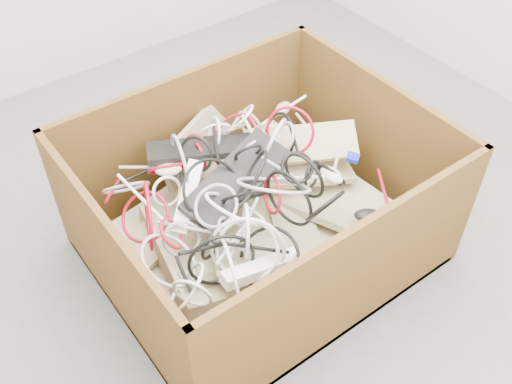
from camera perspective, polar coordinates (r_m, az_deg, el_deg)
ground at (r=2.48m, az=1.43°, el=-2.94°), size 3.00×3.00×0.00m
cardboard_box at (r=2.27m, az=-0.02°, el=-3.25°), size 1.17×0.98×0.57m
keyboard_pile at (r=2.19m, az=-0.32°, el=-0.45°), size 1.03×0.97×0.37m
mice_scatter at (r=2.15m, az=1.70°, el=1.19°), size 0.78×0.76×0.20m
power_strip_left at (r=2.05m, az=-6.49°, el=-0.52°), size 0.24×0.24×0.12m
power_strip_right at (r=1.91m, az=0.51°, el=-7.26°), size 0.28×0.08×0.09m
vga_plug at (r=2.26m, az=9.15°, el=3.25°), size 0.06×0.06×0.03m
cable_tangle at (r=2.03m, az=-2.47°, el=-0.32°), size 1.01×0.83×0.46m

